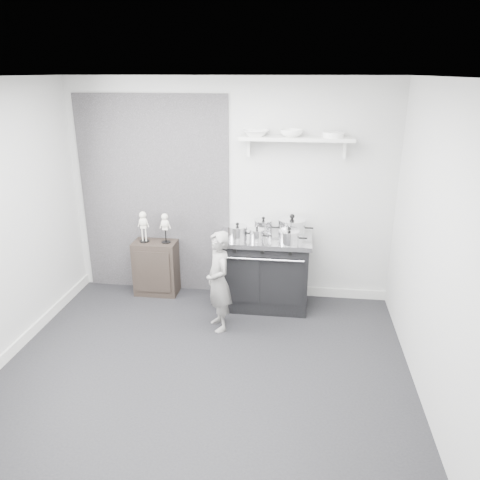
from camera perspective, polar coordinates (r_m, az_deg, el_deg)
name	(u,v)px	position (r m, az deg, el deg)	size (l,w,h in m)	color
ground	(203,371)	(4.72, -4.59, -15.65)	(4.00, 4.00, 0.00)	black
room_shell	(191,204)	(4.16, -5.99, 4.41)	(4.02, 3.62, 2.71)	beige
wall_shelf	(296,140)	(5.48, 6.90, 12.06)	(1.30, 0.26, 0.24)	silver
stove	(264,271)	(5.72, 2.95, -3.75)	(1.11, 0.69, 0.89)	black
side_cabinet	(156,268)	(6.13, -10.17, -3.35)	(0.54, 0.32, 0.71)	black
child	(219,281)	(5.15, -2.63, -5.06)	(0.42, 0.27, 1.14)	gray
pot_front_left	(237,232)	(5.45, -0.31, 0.96)	(0.32, 0.23, 0.20)	silver
pot_back_left	(263,226)	(5.66, 2.86, 1.68)	(0.31, 0.23, 0.21)	silver
pot_back_right	(292,227)	(5.62, 6.33, 1.63)	(0.43, 0.34, 0.26)	silver
pot_front_right	(289,237)	(5.33, 5.99, 0.38)	(0.33, 0.24, 0.19)	silver
pot_front_center	(257,235)	(5.41, 2.08, 0.65)	(0.26, 0.18, 0.16)	silver
skeleton_full	(143,224)	(5.97, -11.70, 1.87)	(0.13, 0.08, 0.46)	silver
skeleton_torso	(165,226)	(5.89, -9.11, 1.70)	(0.12, 0.08, 0.44)	silver
bowl_large	(256,133)	(5.49, 1.93, 12.92)	(0.30, 0.30, 0.07)	white
bowl_small	(291,133)	(5.46, 6.29, 12.83)	(0.26, 0.26, 0.08)	white
plate_stack	(333,135)	(5.48, 11.31, 12.47)	(0.24, 0.24, 0.06)	white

